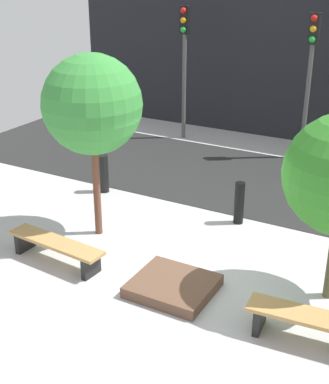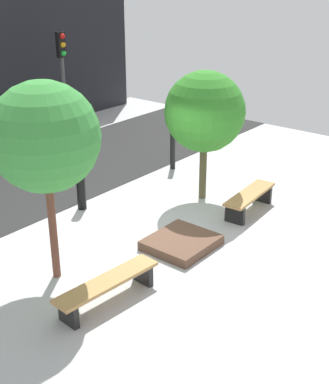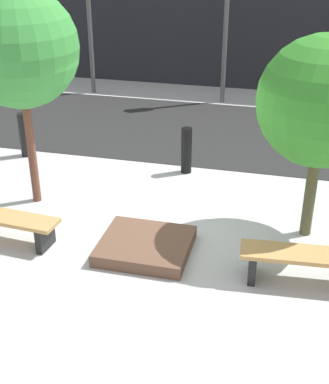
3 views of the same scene
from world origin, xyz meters
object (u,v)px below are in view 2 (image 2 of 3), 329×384
Objects in this scene: bench_right at (250,198)px; planter_bed at (181,243)px; tree_behind_right_bench at (205,112)px; traffic_light_mid_east at (63,65)px; bench_left at (108,286)px; bollard_center at (173,150)px; tree_behind_left_bench at (44,138)px; bollard_left at (81,191)px.

bench_right reaches higher than planter_bed.
traffic_light_mid_east is (1.41, 6.46, 0.17)m from tree_behind_right_bench.
tree_behind_right_bench is (2.29, 1.11, 2.03)m from planter_bed.
bench_right is at bearing -90.00° from tree_behind_right_bench.
bollard_center is (5.68, 3.09, 0.23)m from bench_left.
bench_right is 5.28m from tree_behind_left_bench.
planter_bed is 3.25m from tree_behind_right_bench.
bollard_center is at bearing -93.67° from traffic_light_mid_east.
tree_behind_right_bench is (4.57, 0.00, -0.50)m from tree_behind_left_bench.
tree_behind_left_bench reaches higher than bollard_center.
planter_bed is 2.91m from bollard_left.
tree_behind_left_bench is 8.81m from traffic_light_mid_east.
traffic_light_mid_east is (3.69, 4.67, 1.85)m from bollard_left.
tree_behind_right_bench is 6.61m from traffic_light_mid_east.
tree_behind_right_bench is at bearing -121.84° from bollard_center.
planter_bed is 1.45× the size of bollard_left.
planter_bed is at bearing -154.18° from tree_behind_right_bench.
bench_left is 3.85m from bollard_left.
bench_right is 0.54× the size of traffic_light_mid_east.
tree_behind_right_bench is at bearing 25.82° from planter_bed.
bench_left is 1.54× the size of planter_bed.
bench_left reaches higher than planter_bed.
tree_behind_right_bench is at bearing 85.52° from bench_right.
bench_left is 10.00m from traffic_light_mid_east.
planter_bed is at bearing -25.82° from tree_behind_left_bench.
traffic_light_mid_east is (3.69, 7.56, 2.20)m from planter_bed.
tree_behind_right_bench reaches higher than bench_left.
bench_left is 2.65m from tree_behind_left_bench.
tree_behind_right_bench is at bearing -38.00° from bollard_left.
tree_behind_left_bench is 6.30m from bollard_center.
tree_behind_left_bench is (0.00, 1.31, 2.31)m from bench_left.
bollard_center is (3.39, 0.00, 0.10)m from bollard_left.
traffic_light_mid_east reaches higher than tree_behind_right_bench.
planter_bed is 0.43× the size of tree_behind_right_bench.
bollard_left is at bearing 90.00° from planter_bed.
traffic_light_mid_east is at bearing 86.33° from bollard_center.
tree_behind_right_bench reaches higher than bollard_center.
tree_behind_left_bench is 3.25× the size of bollard_center.
bollard_center reaches higher than bench_right.
planter_bed is 1.19× the size of bollard_center.
tree_behind_left_bench is at bearing -162.55° from bollard_center.
bench_right is at bearing -100.28° from traffic_light_mid_east.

